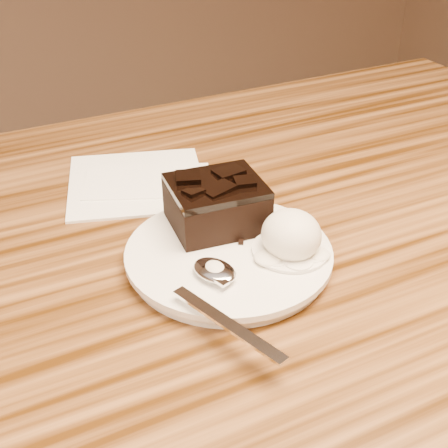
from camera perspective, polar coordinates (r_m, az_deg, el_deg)
name	(u,v)px	position (r m, az deg, el deg)	size (l,w,h in m)	color
plate	(229,257)	(0.60, 0.43, -3.03)	(0.20, 0.20, 0.02)	white
brownie	(216,207)	(0.62, -0.70, 1.62)	(0.09, 0.08, 0.04)	black
ice_cream_scoop	(291,235)	(0.58, 6.22, -0.99)	(0.06, 0.06, 0.05)	silver
melt_puddle	(290,251)	(0.59, 6.12, -2.45)	(0.07, 0.07, 0.00)	white
spoon	(215,272)	(0.56, -0.86, -4.44)	(0.03, 0.18, 0.01)	silver
napkin	(136,181)	(0.75, -8.06, 3.94)	(0.16, 0.16, 0.01)	white
crumb_a	(241,242)	(0.60, 1.58, -1.68)	(0.01, 0.01, 0.00)	black
crumb_b	(255,231)	(0.62, 2.87, -0.64)	(0.01, 0.01, 0.00)	black
crumb_c	(281,259)	(0.58, 5.25, -3.26)	(0.01, 0.00, 0.00)	black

